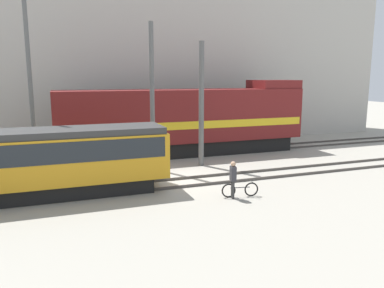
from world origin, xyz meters
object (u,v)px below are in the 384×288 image
object	(u,v)px
utility_pole_center	(152,98)
person	(233,176)
bicycle	(240,190)
freight_locomotive	(186,120)
utility_pole_left	(31,89)
utility_pole_right	(201,105)
streetcar	(33,160)

from	to	relation	value
utility_pole_center	person	bearing A→B (deg)	-72.65
utility_pole_center	bicycle	bearing A→B (deg)	-69.16
freight_locomotive	bicycle	distance (m)	9.89
freight_locomotive	utility_pole_left	world-z (taller)	utility_pole_left
utility_pole_left	utility_pole_right	bearing A→B (deg)	0.00
bicycle	person	size ratio (longest dim) A/B	1.00
freight_locomotive	utility_pole_left	size ratio (longest dim) A/B	1.79
utility_pole_center	utility_pole_right	size ratio (longest dim) A/B	1.13
person	utility_pole_left	distance (m)	11.03
freight_locomotive	person	bearing A→B (deg)	-96.99
bicycle	utility_pole_center	xyz separation A→B (m)	(-2.38, 6.27, 3.81)
person	utility_pole_center	xyz separation A→B (m)	(-1.98, 6.35, 3.12)
utility_pole_left	utility_pole_center	bearing A→B (deg)	0.00
person	streetcar	bearing A→B (deg)	160.05
utility_pole_center	freight_locomotive	bearing A→B (deg)	46.78
utility_pole_center	utility_pole_right	distance (m)	3.01
utility_pole_left	utility_pole_center	size ratio (longest dim) A/B	1.14
utility_pole_left	streetcar	bearing A→B (deg)	-88.96
utility_pole_right	freight_locomotive	bearing A→B (deg)	86.49
utility_pole_left	utility_pole_right	world-z (taller)	utility_pole_left
utility_pole_center	streetcar	bearing A→B (deg)	-151.39
bicycle	utility_pole_left	size ratio (longest dim) A/B	0.18
streetcar	utility_pole_right	size ratio (longest dim) A/B	1.59
streetcar	utility_pole_center	world-z (taller)	utility_pole_center
freight_locomotive	streetcar	bearing A→B (deg)	-144.20
utility_pole_center	utility_pole_right	xyz separation A→B (m)	(2.97, 0.00, -0.47)
utility_pole_left	utility_pole_center	world-z (taller)	utility_pole_left
streetcar	utility_pole_center	bearing A→B (deg)	28.61
bicycle	utility_pole_left	distance (m)	11.53
streetcar	utility_pole_right	distance (m)	9.95
person	utility_pole_right	bearing A→B (deg)	81.17
freight_locomotive	utility_pole_right	world-z (taller)	utility_pole_right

